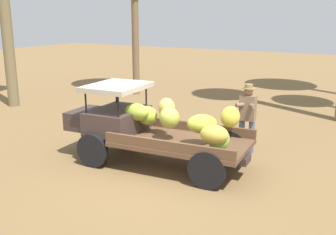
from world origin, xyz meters
name	(u,v)px	position (x,y,z in m)	size (l,w,h in m)	color
ground_plane	(153,166)	(0.00, 0.00, 0.00)	(60.00, 60.00, 0.00)	olive
truck	(147,127)	(0.22, -0.13, 0.90)	(4.54, 2.02, 1.84)	#3C2F2C
farmer	(247,114)	(-1.55, -2.05, 1.01)	(0.53, 0.47, 1.77)	slate
loose_banana_bunch	(247,138)	(-1.34, -2.75, 0.15)	(0.57, 0.33, 0.31)	gold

